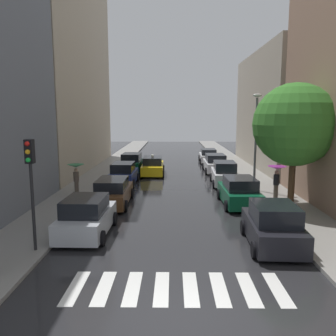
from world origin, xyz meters
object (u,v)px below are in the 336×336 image
object	(u,v)px
parked_car_right_nearest	(273,226)
pedestrian_near_tree	(277,174)
parked_car_right_fifth	(208,156)
pedestrian_by_kerb	(76,172)
parked_car_left_nearest	(87,217)
street_tree_right	(295,125)
parked_car_right_second	(239,192)
lamp_post_right	(256,135)
parked_car_left_second	(113,192)
traffic_light_left_corner	(31,170)
parked_car_right_fourth	(215,164)
taxi_midroad	(153,166)
parked_car_left_fourth	(132,163)
parked_car_right_third	(224,174)
parked_car_left_third	(124,174)

from	to	relation	value
parked_car_right_nearest	pedestrian_near_tree	bearing A→B (deg)	-14.71
parked_car_right_fifth	pedestrian_by_kerb	world-z (taller)	pedestrian_by_kerb
parked_car_left_nearest	street_tree_right	bearing A→B (deg)	-66.02
parked_car_left_nearest	parked_car_right_second	size ratio (longest dim) A/B	0.96
parked_car_right_fifth	lamp_post_right	size ratio (longest dim) A/B	0.69
parked_car_left_second	traffic_light_left_corner	world-z (taller)	traffic_light_left_corner
pedestrian_by_kerb	lamp_post_right	world-z (taller)	lamp_post_right
parked_car_right_fourth	taxi_midroad	xyz separation A→B (m)	(-5.77, -1.44, -0.03)
street_tree_right	lamp_post_right	xyz separation A→B (m)	(-1.09, 4.35, -0.82)
taxi_midroad	lamp_post_right	bearing A→B (deg)	-133.70
parked_car_left_nearest	parked_car_right_fifth	bearing A→B (deg)	-17.13
parked_car_left_fourth	pedestrian_by_kerb	world-z (taller)	pedestrian_by_kerb
parked_car_right_third	lamp_post_right	bearing A→B (deg)	-142.62
parked_car_right_second	traffic_light_left_corner	xyz separation A→B (m)	(-9.29, -7.42, 2.49)
parked_car_right_second	parked_car_left_third	bearing A→B (deg)	50.76
parked_car_right_nearest	lamp_post_right	world-z (taller)	lamp_post_right
pedestrian_near_tree	taxi_midroad	bearing A→B (deg)	-109.87
parked_car_left_second	lamp_post_right	distance (m)	10.43
parked_car_right_second	taxi_midroad	distance (m)	11.98
parked_car_right_fifth	parked_car_right_fourth	bearing A→B (deg)	-178.79
parked_car_left_third	parked_car_left_fourth	bearing A→B (deg)	1.81
parked_car_right_third	parked_car_right_second	bearing A→B (deg)	-177.75
parked_car_left_third	taxi_midroad	world-z (taller)	taxi_midroad
parked_car_left_nearest	pedestrian_near_tree	distance (m)	12.25
pedestrian_by_kerb	pedestrian_near_tree	bearing A→B (deg)	10.36
parked_car_left_nearest	pedestrian_near_tree	xyz separation A→B (m)	(10.35, 6.49, 0.87)
parked_car_right_third	parked_car_right_fifth	bearing A→B (deg)	2.10
traffic_light_left_corner	parked_car_right_fourth	bearing A→B (deg)	64.36
taxi_midroad	street_tree_right	size ratio (longest dim) A/B	0.68
parked_car_left_second	parked_car_right_fifth	xyz separation A→B (m)	(7.58, 18.55, -0.03)
parked_car_right_fourth	traffic_light_left_corner	distance (m)	21.62
parked_car_left_nearest	parked_car_right_third	size ratio (longest dim) A/B	0.96
parked_car_left_fourth	parked_car_right_nearest	bearing A→B (deg)	-154.42
parked_car_left_third	parked_car_left_fourth	world-z (taller)	parked_car_left_fourth
street_tree_right	parked_car_right_fourth	bearing A→B (deg)	102.40
parked_car_right_third	parked_car_right_fourth	size ratio (longest dim) A/B	0.97
parked_car_left_nearest	pedestrian_near_tree	size ratio (longest dim) A/B	2.06
parked_car_left_fourth	parked_car_right_fourth	size ratio (longest dim) A/B	0.94
parked_car_right_third	street_tree_right	xyz separation A→B (m)	(2.80, -6.79, 3.95)
parked_car_right_nearest	pedestrian_near_tree	size ratio (longest dim) A/B	2.04
parked_car_left_second	parked_car_right_third	world-z (taller)	parked_car_right_third
taxi_midroad	lamp_post_right	size ratio (longest dim) A/B	0.71
parked_car_right_nearest	lamp_post_right	bearing A→B (deg)	-6.35
taxi_midroad	street_tree_right	xyz separation A→B (m)	(8.56, -11.27, 4.02)
parked_car_right_fifth	taxi_midroad	bearing A→B (deg)	145.73
parked_car_right_third	lamp_post_right	distance (m)	4.32
parked_car_right_fifth	parked_car_left_second	bearing A→B (deg)	159.20
parked_car_left_nearest	parked_car_right_fifth	xyz separation A→B (m)	(7.84, 23.81, -0.09)
parked_car_left_fourth	pedestrian_by_kerb	distance (m)	9.92
parked_car_right_nearest	pedestrian_by_kerb	xyz separation A→B (m)	(-10.53, 8.88, 0.76)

